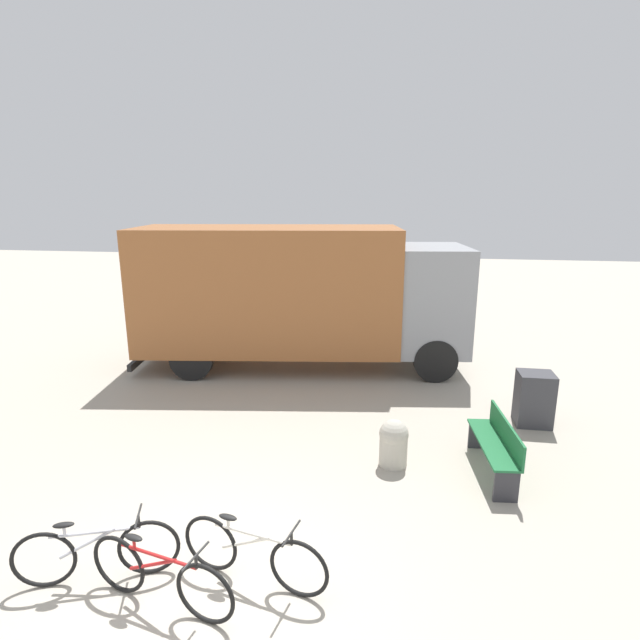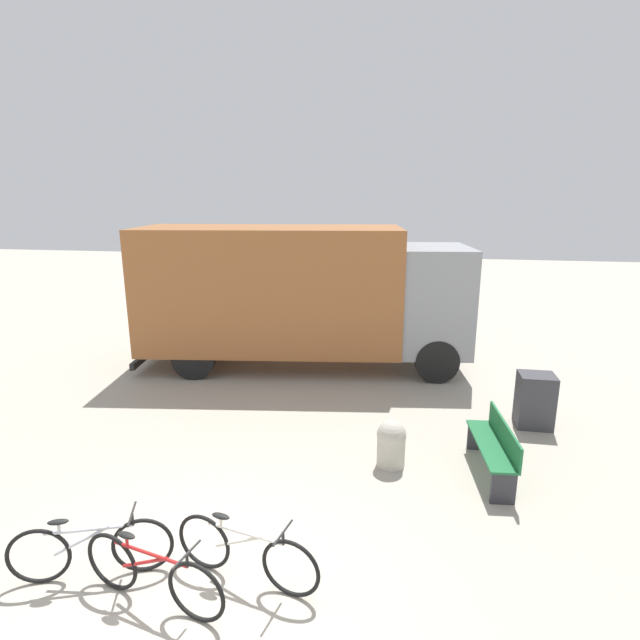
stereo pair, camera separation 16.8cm
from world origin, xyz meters
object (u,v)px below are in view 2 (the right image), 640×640
(bicycle_middle, at_px, (152,574))
(utility_box, at_px, (535,400))
(park_bench, at_px, (495,445))
(bicycle_near, at_px, (91,549))
(bicycle_far, at_px, (245,553))
(bollard_near_bench, at_px, (391,443))
(delivery_truck, at_px, (299,291))

(bicycle_middle, xyz_separation_m, utility_box, (4.88, 5.03, 0.14))
(park_bench, bearing_deg, bicycle_middle, 124.08)
(bicycle_near, bearing_deg, utility_box, 20.72)
(bicycle_far, relative_size, bollard_near_bench, 2.29)
(park_bench, height_order, bicycle_middle, park_bench)
(bicycle_middle, relative_size, utility_box, 1.73)
(utility_box, bearing_deg, bicycle_near, -140.09)
(delivery_truck, xyz_separation_m, park_bench, (3.94, -4.38, -1.39))
(delivery_truck, distance_m, bollard_near_bench, 5.21)
(delivery_truck, xyz_separation_m, utility_box, (4.93, -2.54, -1.38))
(delivery_truck, height_order, bicycle_middle, delivery_truck)
(bollard_near_bench, height_order, utility_box, utility_box)
(bicycle_near, height_order, bollard_near_bench, bicycle_near)
(bicycle_far, bearing_deg, park_bench, 54.48)
(bicycle_middle, xyz_separation_m, bollard_near_bench, (2.34, 3.18, 0.03))
(bicycle_far, bearing_deg, bicycle_near, -159.56)
(delivery_truck, bearing_deg, utility_box, -34.66)
(delivery_truck, bearing_deg, bicycle_middle, -97.03)
(park_bench, relative_size, bicycle_far, 0.95)
(park_bench, height_order, utility_box, utility_box)
(bicycle_middle, relative_size, bicycle_far, 1.00)
(bicycle_middle, height_order, bollard_near_bench, bicycle_middle)
(bicycle_middle, height_order, utility_box, utility_box)
(delivery_truck, relative_size, park_bench, 4.88)
(bollard_near_bench, distance_m, utility_box, 3.14)
(utility_box, bearing_deg, delivery_truck, 152.76)
(park_bench, height_order, bicycle_near, park_bench)
(park_bench, relative_size, bollard_near_bench, 2.18)
(bicycle_middle, bearing_deg, bicycle_near, 177.46)
(bicycle_near, xyz_separation_m, bollard_near_bench, (3.19, 2.95, 0.03))
(bicycle_near, xyz_separation_m, bicycle_far, (1.70, 0.23, 0.00))
(park_bench, bearing_deg, bollard_near_bench, 84.96)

